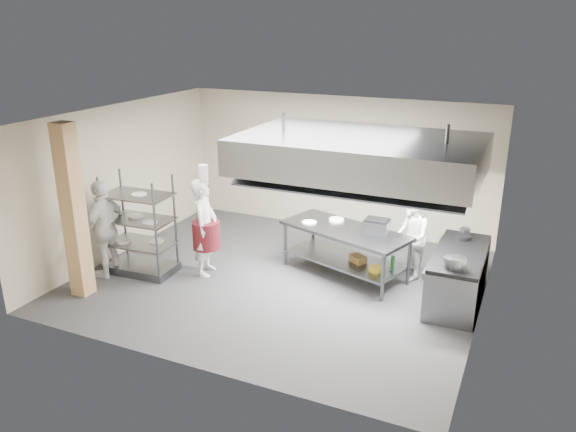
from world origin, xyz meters
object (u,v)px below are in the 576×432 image
at_px(pass_rack, 139,225).
at_px(cooking_range, 458,278).
at_px(chef_plating, 105,229).
at_px(stockpot, 458,263).
at_px(chef_head, 205,227).
at_px(chef_line, 411,236).
at_px(island, 345,252).
at_px(griddle, 377,226).

relative_size(pass_rack, cooking_range, 0.94).
height_order(chef_plating, stockpot, chef_plating).
height_order(chef_head, chef_line, chef_head).
relative_size(island, chef_head, 1.31).
xyz_separation_m(chef_head, griddle, (2.94, 1.08, 0.10)).
bearing_deg(chef_line, stockpot, 17.86).
height_order(pass_rack, chef_line, pass_rack).
height_order(pass_rack, stockpot, pass_rack).
bearing_deg(stockpot, griddle, 147.16).
bearing_deg(cooking_range, stockpot, -86.44).
bearing_deg(chef_head, island, -81.17).
distance_m(chef_plating, stockpot, 6.19).
height_order(island, griddle, griddle).
bearing_deg(island, chef_head, -138.85).
distance_m(cooking_range, chef_line, 1.18).
xyz_separation_m(pass_rack, cooking_range, (5.60, 1.24, -0.52)).
distance_m(island, pass_rack, 3.84).
xyz_separation_m(chef_plating, stockpot, (6.13, 0.88, 0.08)).
xyz_separation_m(cooking_range, chef_line, (-0.95, 0.58, 0.39)).
relative_size(pass_rack, chef_plating, 1.03).
height_order(chef_line, stockpot, chef_line).
distance_m(pass_rack, cooking_range, 5.76).
bearing_deg(stockpot, cooking_range, 93.56).
bearing_deg(chef_plating, griddle, 112.33).
distance_m(pass_rack, griddle, 4.36).
xyz_separation_m(island, stockpot, (2.13, -0.94, 0.54)).
height_order(chef_head, stockpot, chef_head).
bearing_deg(griddle, pass_rack, -160.36).
xyz_separation_m(cooking_range, griddle, (-1.52, 0.28, 0.60)).
distance_m(cooking_range, chef_plating, 6.31).
height_order(cooking_range, griddle, griddle).
relative_size(island, chef_plating, 1.31).
bearing_deg(chef_plating, chef_head, 116.40).
bearing_deg(chef_head, chef_plating, 102.51).
distance_m(pass_rack, chef_line, 5.00).
relative_size(pass_rack, griddle, 4.16).
height_order(island, cooking_range, island).
bearing_deg(pass_rack, stockpot, 2.22).
bearing_deg(island, chef_plating, -137.33).
bearing_deg(cooking_range, chef_line, 148.72).
bearing_deg(pass_rack, griddle, 17.47).
relative_size(pass_rack, chef_head, 1.03).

